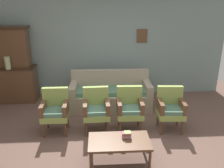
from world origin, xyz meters
TOP-DOWN VIEW (x-y plane):
  - ground_plane at (0.00, 0.00)m, footprint 7.68×7.68m
  - wall_back_with_decor at (0.00, 2.63)m, footprint 6.40×0.09m
  - side_cabinet at (-2.51, 2.25)m, footprint 1.16×0.55m
  - cabinet_upper_hutch at (-2.51, 2.33)m, footprint 0.99×0.38m
  - vase_on_cabinet at (-2.54, 2.08)m, footprint 0.14×0.14m
  - floral_couch at (0.00, 1.68)m, footprint 1.97×0.82m
  - armchair_near_couch_end at (-1.17, 0.60)m, footprint 0.52×0.49m
  - armchair_by_doorway at (-0.35, 0.60)m, footprint 0.54×0.51m
  - armchair_row_middle at (0.34, 0.61)m, footprint 0.53×0.50m
  - armchair_near_cabinet at (1.17, 0.55)m, footprint 0.55×0.52m
  - coffee_table at (0.03, -0.46)m, footprint 1.00×0.56m
  - book_stack_on_table at (0.16, -0.39)m, footprint 0.16×0.12m

SIDE VIEW (x-z plane):
  - ground_plane at x=0.00m, z-range 0.00..0.00m
  - floral_couch at x=0.00m, z-range -0.12..0.78m
  - coffee_table at x=0.03m, z-range 0.17..0.59m
  - side_cabinet at x=-2.51m, z-range 0.00..0.93m
  - book_stack_on_table at x=0.16m, z-range 0.42..0.53m
  - armchair_near_couch_end at x=-1.17m, z-range 0.05..0.95m
  - armchair_by_doorway at x=-0.35m, z-range 0.05..0.95m
  - armchair_row_middle at x=0.34m, z-range 0.05..0.95m
  - armchair_near_cabinet at x=1.17m, z-range 0.05..0.95m
  - vase_on_cabinet at x=-2.54m, z-range 0.93..1.24m
  - wall_back_with_decor at x=0.00m, z-range 0.00..2.70m
  - cabinet_upper_hutch at x=-2.51m, z-range 0.94..1.97m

